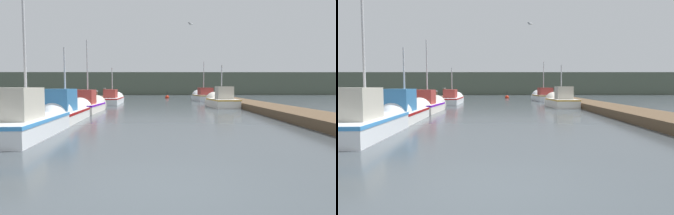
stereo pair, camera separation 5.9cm
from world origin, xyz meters
TOP-DOWN VIEW (x-y plane):
  - ground_plane at (0.00, 0.00)m, footprint 200.00×200.00m
  - dock_left at (-6.56, 16.00)m, footprint 2.22×40.00m
  - dock_right at (6.56, 16.00)m, footprint 2.22×40.00m
  - distant_shore_ridge at (0.00, 57.44)m, footprint 120.00×16.00m
  - fishing_boat_0 at (-4.21, 5.40)m, footprint 1.95×5.25m
  - fishing_boat_1 at (-4.38, 9.57)m, footprint 1.74×5.27m
  - fishing_boat_2 at (-4.55, 14.08)m, footprint 1.53×4.41m
  - fishing_boat_3 at (4.37, 18.28)m, footprint 1.97×4.54m
  - fishing_boat_4 at (-4.59, 22.75)m, footprint 1.77×6.13m
  - fishing_boat_5 at (4.22, 27.89)m, footprint 2.21×5.17m
  - mooring_piling_0 at (-5.46, 19.89)m, footprint 0.36×0.36m
  - mooring_piling_1 at (-5.68, 24.46)m, footprint 0.24×0.24m
  - channel_buoy at (0.39, 34.34)m, footprint 0.50×0.50m
  - seagull_lead at (1.81, 15.29)m, footprint 0.39×0.53m

SIDE VIEW (x-z plane):
  - ground_plane at x=0.00m, z-range 0.00..0.00m
  - channel_buoy at x=0.39m, z-range -0.36..0.65m
  - dock_left at x=-6.56m, z-range 0.00..0.40m
  - dock_right at x=6.56m, z-range 0.00..0.40m
  - fishing_boat_4 at x=-4.59m, z-range -1.42..2.23m
  - fishing_boat_2 at x=-4.55m, z-range -1.98..2.81m
  - fishing_boat_1 at x=-4.38m, z-range -1.44..2.31m
  - fishing_boat_3 at x=4.37m, z-range -1.35..2.26m
  - fishing_boat_0 at x=-4.21m, z-range -1.94..2.86m
  - fishing_boat_5 at x=4.22m, z-range -1.85..2.80m
  - mooring_piling_0 at x=-5.46m, z-range 0.01..1.20m
  - mooring_piling_1 at x=-5.68m, z-range 0.01..1.40m
  - distant_shore_ridge at x=0.00m, z-range 0.00..4.09m
  - seagull_lead at x=1.81m, z-range 5.50..5.62m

